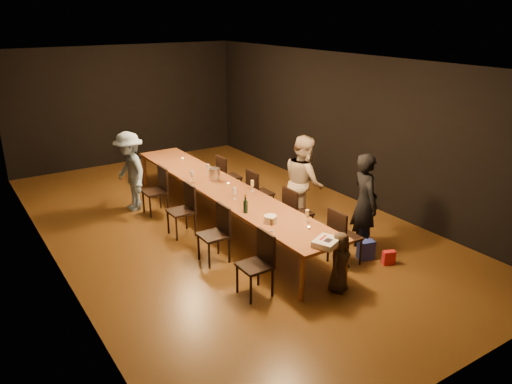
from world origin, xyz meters
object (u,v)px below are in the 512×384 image
chair_right_2 (261,192)px  chair_left_1 (213,235)px  plate_stack (270,219)px  champagne_bottle (246,204)px  woman_birthday (365,203)px  chair_left_3 (155,191)px  woman_tan (304,182)px  ice_bucket (215,174)px  chair_right_3 (229,176)px  chair_right_0 (345,237)px  chair_right_1 (298,212)px  birthday_cake (326,242)px  table (222,189)px  man_blue (130,172)px  chair_left_2 (181,211)px  child (340,262)px  chair_left_0 (255,265)px

chair_right_2 → chair_left_1: (-1.70, -1.20, 0.00)m
chair_right_2 → plate_stack: size_ratio=4.62×
champagne_bottle → woman_birthday: bearing=-27.9°
chair_left_3 → woman_tan: 2.95m
plate_stack → ice_bucket: (0.28, 2.26, 0.06)m
chair_right_3 → chair_left_1: bearing=-35.3°
woman_birthday → chair_right_0: bearing=126.7°
champagne_bottle → chair_right_1: bearing=4.6°
chair_left_3 → woman_tan: woman_tan is taller
birthday_cake → ice_bucket: size_ratio=2.01×
chair_right_3 → ice_bucket: size_ratio=4.06×
ice_bucket → table: bearing=-100.5°
table → chair_right_0: 2.56m
table → ice_bucket: size_ratio=26.19×
chair_right_0 → table: bearing=-160.5°
ice_bucket → man_blue: bearing=134.9°
chair_right_1 → champagne_bottle: bearing=-85.4°
man_blue → plate_stack: (0.95, -3.50, 0.01)m
chair_left_3 → woman_birthday: size_ratio=0.55×
ice_bucket → birthday_cake: bearing=-91.2°
champagne_bottle → plate_stack: bearing=-78.9°
plate_stack → ice_bucket: bearing=83.1°
woman_tan → birthday_cake: bearing=168.5°
chair_right_0 → birthday_cake: chair_right_0 is taller
chair_right_3 → chair_left_1: 2.94m
table → chair_right_0: bearing=-70.5°
chair_left_1 → woman_birthday: woman_birthday is taller
chair_left_2 → child: bearing=-160.1°
chair_left_0 → chair_left_1: (0.00, 1.20, 0.00)m
birthday_cake → ice_bucket: ice_bucket is taller
woman_tan → plate_stack: (-1.41, -0.96, -0.06)m
chair_right_1 → woman_tan: 0.63m
birthday_cake → child: bearing=-39.5°
chair_left_2 → chair_right_2: bearing=-90.0°
chair_right_3 → champagne_bottle: champagne_bottle is taller
chair_right_2 → birthday_cake: bearing=-16.1°
chair_right_0 → chair_right_1: size_ratio=1.00×
chair_right_2 → child: size_ratio=1.03×
chair_left_2 → man_blue: size_ratio=0.58×
chair_right_0 → woman_tan: (0.36, 1.52, 0.40)m
chair_right_3 → child: 4.21m
chair_right_1 → chair_right_2: size_ratio=1.00×
woman_birthday → child: size_ratio=1.87×
chair_right_2 → chair_right_3: bearing=180.0°
chair_right_2 → ice_bucket: bearing=-119.0°
man_blue → plate_stack: man_blue is taller
man_blue → child: man_blue is taller
chair_right_3 → champagne_bottle: bearing=-24.8°
chair_left_1 → plate_stack: (0.65, -0.64, 0.34)m
table → chair_right_2: chair_right_2 is taller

